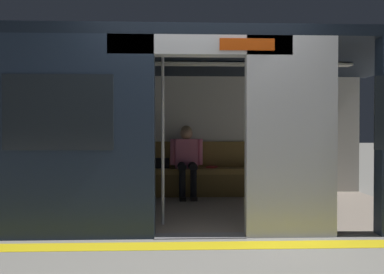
# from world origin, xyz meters

# --- Properties ---
(ground_plane) EXTENTS (60.00, 60.00, 0.00)m
(ground_plane) POSITION_xyz_m (0.00, 0.00, 0.00)
(ground_plane) COLOR gray
(platform_edge_strip) EXTENTS (8.00, 0.24, 0.01)m
(platform_edge_strip) POSITION_xyz_m (0.00, 0.30, 0.00)
(platform_edge_strip) COLOR yellow
(platform_edge_strip) RESTS_ON ground_plane
(train_car) EXTENTS (6.40, 2.86, 2.20)m
(train_car) POSITION_xyz_m (0.06, -1.26, 1.47)
(train_car) COLOR silver
(train_car) RESTS_ON ground_plane
(bench_seat) EXTENTS (2.84, 0.44, 0.47)m
(bench_seat) POSITION_xyz_m (0.00, -2.35, 0.36)
(bench_seat) COLOR olive
(bench_seat) RESTS_ON ground_plane
(person_seated) EXTENTS (0.55, 0.68, 1.20)m
(person_seated) POSITION_xyz_m (0.10, -2.29, 0.69)
(person_seated) COLOR pink
(person_seated) RESTS_ON ground_plane
(handbag) EXTENTS (0.26, 0.15, 0.17)m
(handbag) POSITION_xyz_m (0.53, -2.41, 0.55)
(handbag) COLOR black
(handbag) RESTS_ON bench_seat
(book) EXTENTS (0.22, 0.26, 0.03)m
(book) POSITION_xyz_m (-0.34, -2.43, 0.48)
(book) COLOR #B22D2D
(book) RESTS_ON bench_seat
(grab_pole_door) EXTENTS (0.04, 0.04, 2.06)m
(grab_pole_door) POSITION_xyz_m (0.41, -0.49, 1.03)
(grab_pole_door) COLOR silver
(grab_pole_door) RESTS_ON ground_plane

